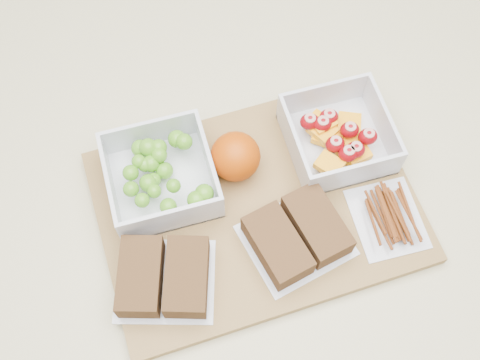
{
  "coord_description": "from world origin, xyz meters",
  "views": [
    {
      "loc": [
        -0.1,
        -0.32,
        1.66
      ],
      "look_at": [
        -0.01,
        0.01,
        0.93
      ],
      "focal_mm": 45.0,
      "sensor_mm": 36.0,
      "label": 1
    }
  ],
  "objects": [
    {
      "name": "ground",
      "position": [
        0.0,
        0.0,
        0.0
      ],
      "size": [
        4.0,
        4.0,
        0.0
      ],
      "primitive_type": "plane",
      "color": "gray",
      "rests_on": "ground"
    },
    {
      "name": "pretzel_bag",
      "position": [
        0.17,
        -0.09,
        0.93
      ],
      "size": [
        0.09,
        0.11,
        0.02
      ],
      "color": "silver",
      "rests_on": "cutting_board"
    },
    {
      "name": "grape_container",
      "position": [
        -0.11,
        0.04,
        0.94
      ],
      "size": [
        0.14,
        0.14,
        0.06
      ],
      "color": "silver",
      "rests_on": "cutting_board"
    },
    {
      "name": "cutting_board",
      "position": [
        0.0,
        -0.02,
        0.91
      ],
      "size": [
        0.43,
        0.32,
        0.02
      ],
      "primitive_type": "cube",
      "rotation": [
        0.0,
        0.0,
        0.04
      ],
      "color": "olive",
      "rests_on": "counter"
    },
    {
      "name": "fruit_container",
      "position": [
        0.14,
        0.04,
        0.94
      ],
      "size": [
        0.13,
        0.13,
        0.06
      ],
      "color": "silver",
      "rests_on": "cutting_board"
    },
    {
      "name": "sandwich_bag_center",
      "position": [
        0.04,
        -0.09,
        0.94
      ],
      "size": [
        0.15,
        0.14,
        0.04
      ],
      "color": "silver",
      "rests_on": "cutting_board"
    },
    {
      "name": "counter",
      "position": [
        0.0,
        0.0,
        0.45
      ],
      "size": [
        1.2,
        0.9,
        0.9
      ],
      "primitive_type": "cube",
      "color": "beige",
      "rests_on": "ground"
    },
    {
      "name": "orange",
      "position": [
        -0.01,
        0.04,
        0.95
      ],
      "size": [
        0.07,
        0.07,
        0.07
      ],
      "primitive_type": "sphere",
      "color": "#C44604",
      "rests_on": "cutting_board"
    },
    {
      "name": "sandwich_bag_left",
      "position": [
        -0.14,
        -0.09,
        0.93
      ],
      "size": [
        0.15,
        0.14,
        0.04
      ],
      "color": "silver",
      "rests_on": "cutting_board"
    }
  ]
}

